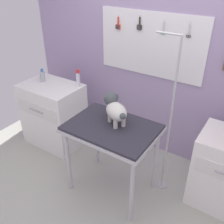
# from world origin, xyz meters

# --- Properties ---
(ground) EXTENTS (4.40, 4.00, 0.04)m
(ground) POSITION_xyz_m (0.00, 0.00, -0.02)
(ground) COLOR #ACAE9F
(rear_wall_panel) EXTENTS (4.00, 0.11, 2.30)m
(rear_wall_panel) POSITION_xyz_m (0.00, 1.28, 1.16)
(rear_wall_panel) COLOR #9F8DB2
(rear_wall_panel) RESTS_ON ground
(grooming_table) EXTENTS (0.93, 0.66, 0.87)m
(grooming_table) POSITION_xyz_m (-0.07, 0.27, 0.78)
(grooming_table) COLOR #B7B7BC
(grooming_table) RESTS_ON ground
(grooming_arm) EXTENTS (0.29, 0.11, 1.80)m
(grooming_arm) POSITION_xyz_m (0.41, 0.62, 0.84)
(grooming_arm) COLOR #B7B7BC
(grooming_arm) RESTS_ON ground
(dog) EXTENTS (0.39, 0.32, 0.30)m
(dog) POSITION_xyz_m (-0.09, 0.36, 1.03)
(dog) COLOR silver
(dog) RESTS_ON grooming_table
(counter_left) EXTENTS (0.80, 0.58, 0.91)m
(counter_left) POSITION_xyz_m (-1.27, 0.59, 0.45)
(counter_left) COLOR white
(counter_left) RESTS_ON ground
(spray_bottle_short) EXTENTS (0.05, 0.05, 0.23)m
(spray_bottle_short) POSITION_xyz_m (-0.92, 0.78, 1.01)
(spray_bottle_short) COLOR white
(spray_bottle_short) RESTS_ON counter_left
(conditioner_bottle) EXTENTS (0.07, 0.07, 0.18)m
(conditioner_bottle) POSITION_xyz_m (-1.44, 0.64, 0.98)
(conditioner_bottle) COLOR #AAB3B6
(conditioner_bottle) RESTS_ON counter_left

